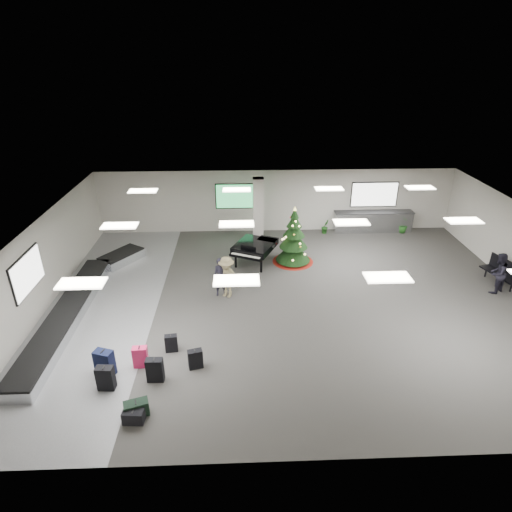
{
  "coord_description": "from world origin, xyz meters",
  "views": [
    {
      "loc": [
        -1.88,
        -13.78,
        8.57
      ],
      "look_at": [
        -1.29,
        1.0,
        1.41
      ],
      "focal_mm": 30.0,
      "sensor_mm": 36.0,
      "label": 1
    }
  ],
  "objects_px": {
    "bench": "(503,271)",
    "traveler_a": "(221,277)",
    "grand_piano": "(254,247)",
    "potted_plant_right": "(403,224)",
    "pink_suitcase": "(140,357)",
    "traveler_b": "(227,277)",
    "baggage_carousel": "(80,301)",
    "christmas_tree": "(293,243)",
    "traveler_bench": "(498,273)",
    "service_counter": "(373,221)",
    "potted_plant_left": "(325,226)"
  },
  "relations": [
    {
      "from": "bench",
      "to": "traveler_a",
      "type": "relative_size",
      "value": 1.11
    },
    {
      "from": "grand_piano",
      "to": "potted_plant_right",
      "type": "distance_m",
      "value": 8.47
    },
    {
      "from": "grand_piano",
      "to": "pink_suitcase",
      "type": "bearing_deg",
      "value": -93.59
    },
    {
      "from": "grand_piano",
      "to": "traveler_b",
      "type": "bearing_deg",
      "value": -87.68
    },
    {
      "from": "baggage_carousel",
      "to": "christmas_tree",
      "type": "relative_size",
      "value": 3.74
    },
    {
      "from": "traveler_a",
      "to": "grand_piano",
      "type": "bearing_deg",
      "value": 61.23
    },
    {
      "from": "traveler_bench",
      "to": "baggage_carousel",
      "type": "bearing_deg",
      "value": -30.51
    },
    {
      "from": "service_counter",
      "to": "bench",
      "type": "height_order",
      "value": "service_counter"
    },
    {
      "from": "service_counter",
      "to": "traveler_b",
      "type": "bearing_deg",
      "value": -139.98
    },
    {
      "from": "baggage_carousel",
      "to": "grand_piano",
      "type": "xyz_separation_m",
      "value": [
        6.55,
        3.24,
        0.59
      ]
    },
    {
      "from": "traveler_a",
      "to": "potted_plant_left",
      "type": "xyz_separation_m",
      "value": [
        5.14,
        5.97,
        -0.41
      ]
    },
    {
      "from": "christmas_tree",
      "to": "traveler_a",
      "type": "distance_m",
      "value": 4.15
    },
    {
      "from": "pink_suitcase",
      "to": "traveler_b",
      "type": "height_order",
      "value": "traveler_b"
    },
    {
      "from": "christmas_tree",
      "to": "grand_piano",
      "type": "bearing_deg",
      "value": -175.51
    },
    {
      "from": "traveler_bench",
      "to": "potted_plant_left",
      "type": "xyz_separation_m",
      "value": [
        -5.5,
        6.18,
        -0.46
      ]
    },
    {
      "from": "service_counter",
      "to": "traveler_b",
      "type": "height_order",
      "value": "traveler_b"
    },
    {
      "from": "bench",
      "to": "traveler_bench",
      "type": "distance_m",
      "value": 0.9
    },
    {
      "from": "bench",
      "to": "pink_suitcase",
      "type": "bearing_deg",
      "value": -176.7
    },
    {
      "from": "grand_piano",
      "to": "bench",
      "type": "distance_m",
      "value": 10.15
    },
    {
      "from": "service_counter",
      "to": "grand_piano",
      "type": "height_order",
      "value": "grand_piano"
    },
    {
      "from": "pink_suitcase",
      "to": "potted_plant_right",
      "type": "bearing_deg",
      "value": 38.4
    },
    {
      "from": "christmas_tree",
      "to": "baggage_carousel",
      "type": "bearing_deg",
      "value": -157.88
    },
    {
      "from": "christmas_tree",
      "to": "grand_piano",
      "type": "distance_m",
      "value": 1.75
    },
    {
      "from": "bench",
      "to": "potted_plant_right",
      "type": "bearing_deg",
      "value": 95.91
    },
    {
      "from": "pink_suitcase",
      "to": "traveler_b",
      "type": "xyz_separation_m",
      "value": [
        2.49,
        3.95,
        0.49
      ]
    },
    {
      "from": "pink_suitcase",
      "to": "traveler_a",
      "type": "height_order",
      "value": "traveler_a"
    },
    {
      "from": "baggage_carousel",
      "to": "bench",
      "type": "bearing_deg",
      "value": 3.52
    },
    {
      "from": "pink_suitcase",
      "to": "christmas_tree",
      "type": "bearing_deg",
      "value": 49.03
    },
    {
      "from": "grand_piano",
      "to": "traveler_a",
      "type": "relative_size",
      "value": 1.56
    },
    {
      "from": "potted_plant_left",
      "to": "bench",
      "type": "bearing_deg",
      "value": -42.32
    },
    {
      "from": "potted_plant_left",
      "to": "pink_suitcase",
      "type": "bearing_deg",
      "value": -126.44
    },
    {
      "from": "grand_piano",
      "to": "traveler_bench",
      "type": "height_order",
      "value": "traveler_bench"
    },
    {
      "from": "grand_piano",
      "to": "potted_plant_right",
      "type": "bearing_deg",
      "value": 47.85
    },
    {
      "from": "christmas_tree",
      "to": "traveler_b",
      "type": "distance_m",
      "value": 4.07
    },
    {
      "from": "pink_suitcase",
      "to": "traveler_a",
      "type": "bearing_deg",
      "value": 58.1
    },
    {
      "from": "potted_plant_left",
      "to": "christmas_tree",
      "type": "bearing_deg",
      "value": -122.39
    },
    {
      "from": "traveler_a",
      "to": "service_counter",
      "type": "bearing_deg",
      "value": 37.33
    },
    {
      "from": "grand_piano",
      "to": "traveler_a",
      "type": "height_order",
      "value": "traveler_a"
    },
    {
      "from": "potted_plant_left",
      "to": "potted_plant_right",
      "type": "relative_size",
      "value": 0.8
    },
    {
      "from": "traveler_a",
      "to": "traveler_bench",
      "type": "height_order",
      "value": "traveler_bench"
    },
    {
      "from": "baggage_carousel",
      "to": "potted_plant_right",
      "type": "bearing_deg",
      "value": 24.49
    },
    {
      "from": "service_counter",
      "to": "potted_plant_right",
      "type": "height_order",
      "value": "service_counter"
    },
    {
      "from": "potted_plant_left",
      "to": "traveler_b",
      "type": "bearing_deg",
      "value": -128.94
    },
    {
      "from": "baggage_carousel",
      "to": "pink_suitcase",
      "type": "height_order",
      "value": "pink_suitcase"
    },
    {
      "from": "traveler_b",
      "to": "traveler_bench",
      "type": "xyz_separation_m",
      "value": [
        10.42,
        -0.09,
        -0.01
      ]
    },
    {
      "from": "christmas_tree",
      "to": "traveler_bench",
      "type": "relative_size",
      "value": 1.57
    },
    {
      "from": "service_counter",
      "to": "christmas_tree",
      "type": "height_order",
      "value": "christmas_tree"
    },
    {
      "from": "bench",
      "to": "potted_plant_left",
      "type": "xyz_separation_m",
      "value": [
        -6.12,
        5.57,
        -0.21
      ]
    },
    {
      "from": "grand_piano",
      "to": "potted_plant_left",
      "type": "height_order",
      "value": "grand_piano"
    },
    {
      "from": "grand_piano",
      "to": "bench",
      "type": "bearing_deg",
      "value": 12.23
    }
  ]
}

